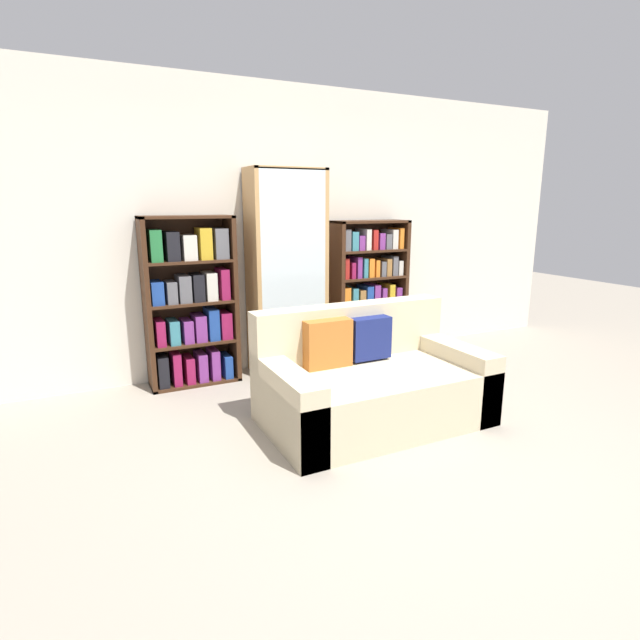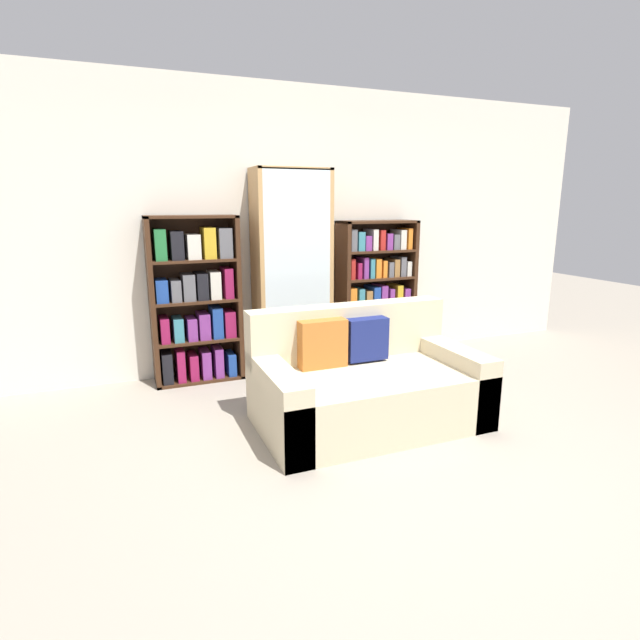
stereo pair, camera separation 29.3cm
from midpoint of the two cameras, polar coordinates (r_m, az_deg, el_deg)
ground_plane at (r=3.30m, az=13.05°, el=-16.37°), size 16.00×16.00×0.00m
wall_back at (r=4.98m, az=-2.01°, el=10.24°), size 7.01×0.06×2.70m
couch at (r=3.78m, az=7.42°, el=-7.36°), size 1.62×0.94×0.84m
bookshelf_left at (r=4.62m, az=-12.23°, el=1.98°), size 0.79×0.32×1.51m
display_cabinet at (r=4.80m, az=-1.51°, el=5.49°), size 0.72×0.36×1.92m
bookshelf_right at (r=5.24m, az=7.92°, el=3.07°), size 0.81×0.32×1.44m
wine_bottle at (r=4.67m, az=9.11°, el=-4.94°), size 0.08×0.08×0.41m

